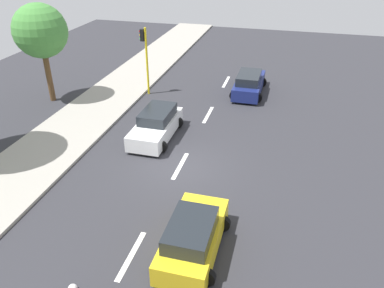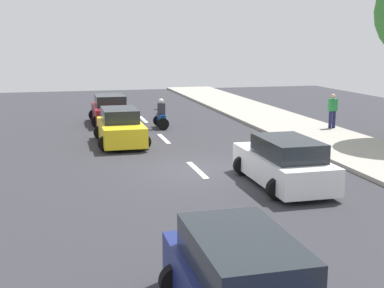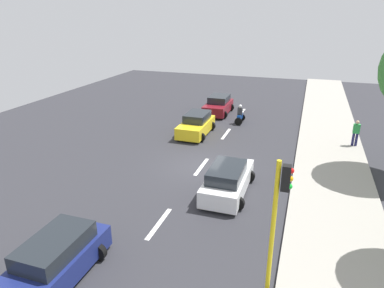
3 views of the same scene
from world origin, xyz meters
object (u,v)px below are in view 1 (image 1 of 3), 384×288
object	(u,v)px
car_yellow_cab	(193,237)
traffic_light_corner	(145,52)
car_white	(156,125)
street_tree_center	(40,31)
car_dark_blue	(249,84)

from	to	relation	value
car_yellow_cab	traffic_light_corner	xyz separation A→B (m)	(6.88, -13.60, 2.22)
car_white	street_tree_center	bearing A→B (deg)	-20.11
traffic_light_corner	car_yellow_cab	bearing A→B (deg)	116.83
car_dark_blue	traffic_light_corner	bearing A→B (deg)	15.34
car_dark_blue	street_tree_center	distance (m)	13.76
car_dark_blue	street_tree_center	bearing A→B (deg)	20.23
car_yellow_cab	car_dark_blue	bearing A→B (deg)	-89.51
car_white	traffic_light_corner	xyz separation A→B (m)	(2.76, -5.80, 2.22)
car_yellow_cab	traffic_light_corner	bearing A→B (deg)	-63.17
car_white	street_tree_center	distance (m)	9.74
car_white	car_yellow_cab	world-z (taller)	same
car_white	car_dark_blue	bearing A→B (deg)	-117.52
car_white	car_yellow_cab	distance (m)	8.82
car_white	car_yellow_cab	xyz separation A→B (m)	(-4.12, 7.80, -0.00)
car_white	car_yellow_cab	bearing A→B (deg)	117.85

